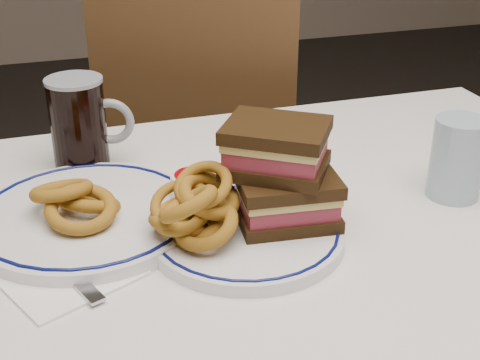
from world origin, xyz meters
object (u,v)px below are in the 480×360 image
object	(u,v)px
far_plate	(87,216)
beer_mug	(80,123)
chair_far	(203,142)
reuben_sandwich	(281,173)
main_plate	(246,233)

from	to	relation	value
far_plate	beer_mug	bearing A→B (deg)	85.31
chair_far	beer_mug	bearing A→B (deg)	-121.50
reuben_sandwich	beer_mug	distance (m)	0.35
chair_far	main_plate	size ratio (longest dim) A/B	3.97
chair_far	far_plate	size ratio (longest dim) A/B	3.31
chair_far	beer_mug	distance (m)	0.68
chair_far	main_plate	bearing A→B (deg)	-100.53
reuben_sandwich	beer_mug	bearing A→B (deg)	129.74
main_plate	beer_mug	size ratio (longest dim) A/B	1.74
reuben_sandwich	main_plate	bearing A→B (deg)	-165.69
reuben_sandwich	chair_far	bearing A→B (deg)	82.83
chair_far	reuben_sandwich	world-z (taller)	chair_far
reuben_sandwich	far_plate	xyz separation A→B (m)	(-0.24, 0.09, -0.07)
main_plate	reuben_sandwich	world-z (taller)	reuben_sandwich
chair_far	far_plate	xyz separation A→B (m)	(-0.34, -0.70, 0.23)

